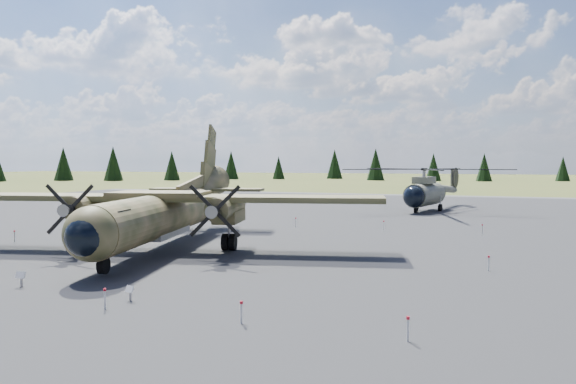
% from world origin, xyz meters
% --- Properties ---
extents(ground, '(500.00, 500.00, 0.00)m').
position_xyz_m(ground, '(0.00, 0.00, 0.00)').
color(ground, brown).
rests_on(ground, ground).
extents(apron, '(120.00, 120.00, 0.04)m').
position_xyz_m(apron, '(0.00, 10.00, 0.00)').
color(apron, '#56575B').
rests_on(apron, ground).
extents(transport_plane, '(29.70, 26.64, 9.83)m').
position_xyz_m(transport_plane, '(-4.47, 1.33, 2.82)').
color(transport_plane, '#414324').
rests_on(transport_plane, ground).
extents(helicopter_near, '(24.12, 25.54, 5.17)m').
position_xyz_m(helicopter_near, '(9.35, 36.35, 3.67)').
color(helicopter_near, gray).
rests_on(helicopter_near, ground).
extents(info_placard_left, '(0.49, 0.27, 0.73)m').
position_xyz_m(info_placard_left, '(-4.36, -11.48, 0.49)').
color(info_placard_left, gray).
rests_on(info_placard_left, ground).
extents(info_placard_right, '(0.46, 0.29, 0.67)m').
position_xyz_m(info_placard_right, '(2.12, -12.01, 0.44)').
color(info_placard_right, gray).
rests_on(info_placard_right, ground).
extents(barrier_fence, '(33.12, 29.62, 0.85)m').
position_xyz_m(barrier_fence, '(-0.46, -0.08, 0.51)').
color(barrier_fence, white).
rests_on(barrier_fence, ground).
extents(treeline, '(319.26, 320.48, 10.96)m').
position_xyz_m(treeline, '(7.83, -1.35, 4.82)').
color(treeline, black).
rests_on(treeline, ground).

